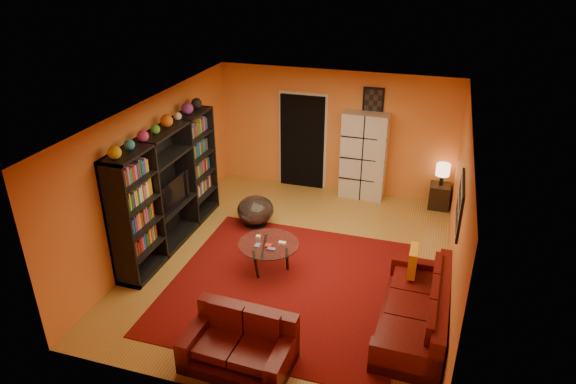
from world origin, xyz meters
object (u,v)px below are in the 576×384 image
(entertainment_unit, at_px, (168,188))
(loveseat, at_px, (241,343))
(coffee_table, at_px, (269,246))
(storage_cabinet, at_px, (364,156))
(tv, at_px, (171,192))
(table_lamp, at_px, (443,170))
(bowl_chair, at_px, (255,210))
(side_table, at_px, (439,196))
(sofa, at_px, (420,311))

(entertainment_unit, bearing_deg, loveseat, -46.67)
(coffee_table, relative_size, storage_cabinet, 0.54)
(tv, relative_size, table_lamp, 2.04)
(entertainment_unit, xyz_separation_m, loveseat, (2.29, -2.42, -0.76))
(storage_cabinet, relative_size, bowl_chair, 2.62)
(loveseat, bearing_deg, bowl_chair, 20.22)
(coffee_table, distance_m, table_lamp, 4.06)
(bowl_chair, bearing_deg, tv, -139.27)
(side_table, bearing_deg, loveseat, -113.41)
(tv, xyz_separation_m, coffee_table, (1.90, -0.34, -0.53))
(storage_cabinet, bearing_deg, side_table, 0.24)
(entertainment_unit, bearing_deg, storage_cabinet, 43.65)
(storage_cabinet, bearing_deg, tv, -133.63)
(side_table, xyz_separation_m, table_lamp, (0.00, 0.00, 0.57))
(coffee_table, xyz_separation_m, storage_cabinet, (0.99, 3.16, 0.46))
(entertainment_unit, relative_size, sofa, 1.38)
(loveseat, bearing_deg, sofa, -55.26)
(tv, height_order, storage_cabinet, storage_cabinet)
(coffee_table, distance_m, storage_cabinet, 3.34)
(storage_cabinet, relative_size, table_lamp, 4.07)
(storage_cabinet, height_order, table_lamp, storage_cabinet)
(sofa, height_order, storage_cabinet, storage_cabinet)
(tv, distance_m, sofa, 4.55)
(side_table, bearing_deg, coffee_table, -129.60)
(loveseat, bearing_deg, coffee_table, 12.07)
(loveseat, relative_size, coffee_table, 1.42)
(entertainment_unit, bearing_deg, coffee_table, -10.53)
(side_table, bearing_deg, entertainment_unit, -148.71)
(storage_cabinet, distance_m, side_table, 1.72)
(sofa, distance_m, loveseat, 2.51)
(tv, xyz_separation_m, bowl_chair, (1.17, 1.00, -0.68))
(sofa, xyz_separation_m, loveseat, (-2.13, -1.32, 0.00))
(loveseat, relative_size, bowl_chair, 2.00)
(entertainment_unit, distance_m, side_table, 5.36)
(coffee_table, bearing_deg, entertainment_unit, 169.47)
(storage_cabinet, bearing_deg, entertainment_unit, -134.30)
(sofa, distance_m, coffee_table, 2.57)
(sofa, xyz_separation_m, table_lamp, (0.11, 3.85, 0.53))
(entertainment_unit, height_order, loveseat, entertainment_unit)
(tv, relative_size, storage_cabinet, 0.50)
(side_table, bearing_deg, table_lamp, 45.00)
(entertainment_unit, xyz_separation_m, storage_cabinet, (2.93, 2.80, -0.14))
(coffee_table, relative_size, table_lamp, 2.19)
(coffee_table, height_order, storage_cabinet, storage_cabinet)
(bowl_chair, xyz_separation_m, side_table, (3.31, 1.76, -0.05))
(loveseat, distance_m, storage_cabinet, 5.30)
(loveseat, xyz_separation_m, side_table, (2.24, 5.17, -0.04))
(storage_cabinet, bearing_deg, table_lamp, 0.24)
(side_table, relative_size, table_lamp, 1.11)
(coffee_table, bearing_deg, loveseat, -80.75)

